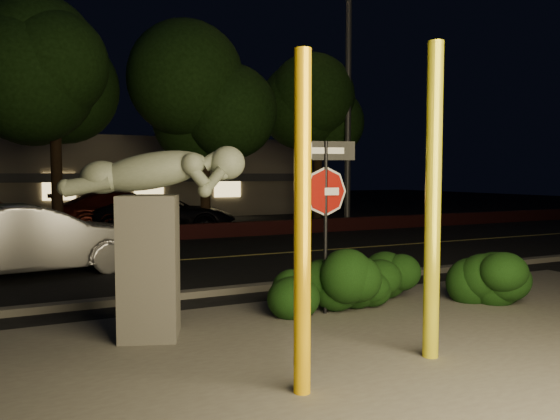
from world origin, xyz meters
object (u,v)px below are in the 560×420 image
(sculpture, at_px, (152,220))
(streetlight, at_px, (344,50))
(signpost, at_px, (326,192))
(silver_sedan, at_px, (35,240))
(yellow_pole_right, at_px, (433,203))
(parked_car_dark, at_px, (166,214))
(yellow_pole_left, at_px, (302,225))
(parked_car_darkred, at_px, (126,212))

(sculpture, distance_m, streetlight, 15.46)
(signpost, distance_m, sculpture, 2.68)
(silver_sedan, bearing_deg, signpost, -153.42)
(sculpture, bearing_deg, streetlight, 67.58)
(yellow_pole_right, distance_m, silver_sedan, 8.83)
(silver_sedan, relative_size, parked_car_dark, 0.92)
(yellow_pole_left, bearing_deg, silver_sedan, 104.92)
(parked_car_darkred, height_order, parked_car_dark, parked_car_darkred)
(signpost, relative_size, silver_sedan, 0.58)
(yellow_pole_right, bearing_deg, parked_car_darkred, 92.61)
(streetlight, distance_m, parked_car_darkred, 10.20)
(yellow_pole_left, relative_size, parked_car_dark, 0.67)
(parked_car_darkred, bearing_deg, sculpture, 170.49)
(silver_sedan, distance_m, parked_car_dark, 8.39)
(yellow_pole_right, xyz_separation_m, signpost, (-0.10, 2.27, 0.06))
(yellow_pole_right, bearing_deg, silver_sedan, 117.22)
(yellow_pole_right, relative_size, signpost, 1.38)
(streetlight, bearing_deg, yellow_pole_right, -132.94)
(streetlight, relative_size, silver_sedan, 2.49)
(silver_sedan, bearing_deg, streetlight, -73.55)
(signpost, relative_size, streetlight, 0.23)
(sculpture, relative_size, silver_sedan, 0.55)
(signpost, height_order, parked_car_darkred, signpost)
(yellow_pole_left, xyz_separation_m, parked_car_darkred, (1.14, 15.98, -0.91))
(yellow_pole_left, xyz_separation_m, signpost, (1.76, 2.55, 0.22))
(silver_sedan, xyz_separation_m, parked_car_dark, (4.57, 7.03, -0.06))
(yellow_pole_left, distance_m, parked_car_darkred, 16.04)
(streetlight, height_order, silver_sedan, streetlight)
(signpost, bearing_deg, yellow_pole_right, -69.90)
(yellow_pole_right, height_order, streetlight, streetlight)
(sculpture, bearing_deg, signpost, 21.19)
(silver_sedan, distance_m, parked_car_darkred, 8.56)
(yellow_pole_right, height_order, parked_car_darkred, yellow_pole_right)
(silver_sedan, bearing_deg, yellow_pole_left, -173.81)
(yellow_pole_left, height_order, parked_car_dark, yellow_pole_left)
(sculpture, height_order, parked_car_darkred, sculpture)
(parked_car_dark, bearing_deg, streetlight, -86.84)
(signpost, relative_size, parked_car_darkred, 0.51)
(yellow_pole_left, bearing_deg, parked_car_darkred, 85.91)
(signpost, bearing_deg, sculpture, -160.84)
(sculpture, xyz_separation_m, streetlight, (9.75, 10.77, 5.30))
(yellow_pole_left, relative_size, signpost, 1.26)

